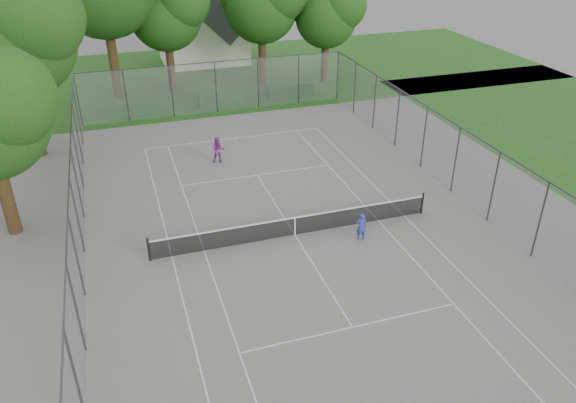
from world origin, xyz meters
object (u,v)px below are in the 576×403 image
object	(u,v)px
house	(202,19)
woman_player	(218,150)
girl_player	(361,227)
tennis_net	(295,225)

from	to	relation	value
house	woman_player	xyz separation A→B (m)	(-3.28, -21.90, -2.93)
house	woman_player	size ratio (longest dim) A/B	6.06
girl_player	woman_player	distance (m)	10.75
house	girl_player	bearing A→B (deg)	-88.14
girl_player	woman_player	size ratio (longest dim) A/B	0.85
tennis_net	girl_player	distance (m)	2.93
woman_player	girl_player	bearing A→B (deg)	-55.57
tennis_net	girl_player	bearing A→B (deg)	-24.24
girl_player	tennis_net	bearing A→B (deg)	-10.84
house	girl_player	xyz separation A→B (m)	(1.03, -31.74, -3.04)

